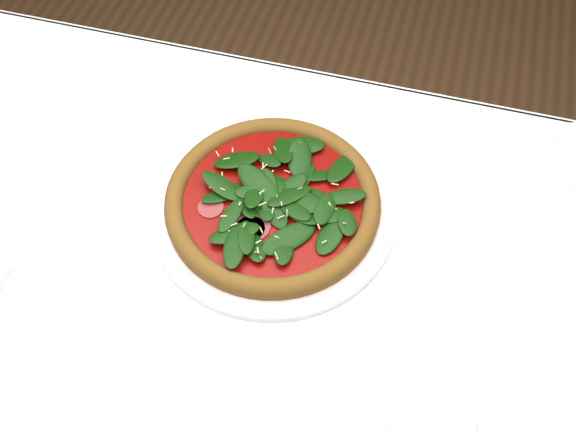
# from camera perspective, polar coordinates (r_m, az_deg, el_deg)

# --- Properties ---
(ground) EXTENTS (6.00, 6.00, 0.00)m
(ground) POSITION_cam_1_polar(r_m,az_deg,el_deg) (1.62, -3.58, -17.18)
(ground) COLOR brown
(ground) RESTS_ON ground
(dining_table) EXTENTS (1.21, 0.81, 0.75)m
(dining_table) POSITION_cam_1_polar(r_m,az_deg,el_deg) (1.02, -5.47, -6.23)
(dining_table) COLOR white
(dining_table) RESTS_ON ground
(plate) EXTENTS (0.37, 0.37, 0.02)m
(plate) POSITION_cam_1_polar(r_m,az_deg,el_deg) (0.96, -1.35, 0.79)
(plate) COLOR white
(plate) RESTS_ON dining_table
(pizza) EXTENTS (0.40, 0.40, 0.04)m
(pizza) POSITION_cam_1_polar(r_m,az_deg,el_deg) (0.94, -1.38, 1.53)
(pizza) COLOR brown
(pizza) RESTS_ON plate
(saucer_near) EXTENTS (0.12, 0.12, 0.01)m
(saucer_near) POSITION_cam_1_polar(r_m,az_deg,el_deg) (0.85, 12.34, -15.90)
(saucer_near) COLOR white
(saucer_near) RESTS_ON dining_table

